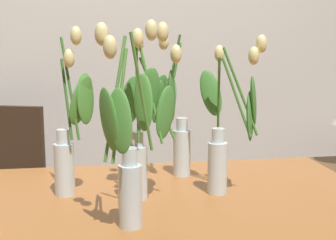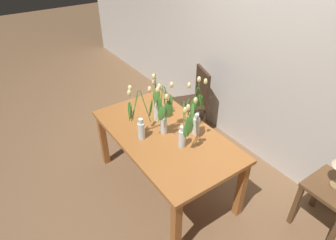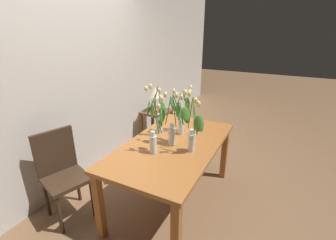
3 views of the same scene
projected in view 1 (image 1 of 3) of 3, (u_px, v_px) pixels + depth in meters
name	position (u px, v px, depth m)	size (l,w,h in m)	color
room_wall_rear	(121.00, 27.00, 2.73)	(9.00, 0.10, 2.70)	beige
dining_table	(144.00, 224.00, 1.57)	(1.60, 0.90, 0.74)	#A3602D
tulip_vase_0	(145.00, 130.00, 1.51)	(0.20, 0.24, 0.58)	silver
tulip_vase_1	(69.00, 143.00, 1.55)	(0.16, 0.11, 0.57)	silver
tulip_vase_2	(226.00, 135.00, 1.59)	(0.20, 0.22, 0.55)	silver
tulip_vase_3	(174.00, 123.00, 1.80)	(0.17, 0.27, 0.58)	silver
tulip_vase_4	(128.00, 154.00, 1.27)	(0.19, 0.27, 0.58)	silver
dining_chair	(1.00, 185.00, 2.40)	(0.51, 0.51, 0.93)	#382619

